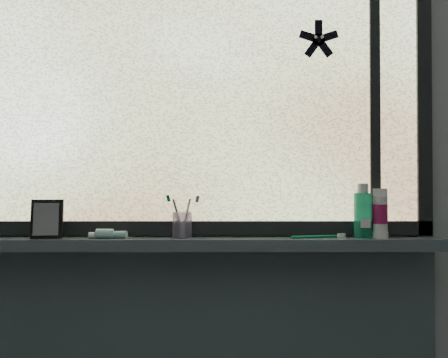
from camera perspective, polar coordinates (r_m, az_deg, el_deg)
name	(u,v)px	position (r m, az deg, el deg)	size (l,w,h in m)	color
wall_back	(207,172)	(1.80, -2.01, 0.81)	(3.00, 0.01, 2.50)	#9EA3A8
windowsill	(206,244)	(1.73, -2.10, -7.40)	(1.62, 0.14, 0.04)	#435159
window_pane	(206,93)	(1.81, -2.03, 9.74)	(1.50, 0.01, 1.00)	silver
frame_bottom	(206,228)	(1.78, -2.04, -5.62)	(1.60, 0.03, 0.05)	black
frame_right	(423,93)	(1.94, 21.82, 9.07)	(0.05, 0.03, 1.10)	black
frame_mullion	(374,93)	(1.88, 16.80, 9.35)	(0.04, 0.03, 1.00)	black
starfish_sticker	(319,40)	(1.87, 10.76, 15.37)	(0.15, 0.02, 0.15)	black
vanity_mirror	(47,219)	(1.81, -19.57, -4.33)	(0.11, 0.05, 0.13)	black
toothpaste_tube	(110,234)	(1.75, -12.86, -6.10)	(0.18, 0.04, 0.03)	white
toothbrush_cup	(182,225)	(1.74, -4.81, -5.25)	(0.07, 0.07, 0.09)	#A292C1
toothbrush_lying	(315,236)	(1.75, 10.31, -6.42)	(0.21, 0.02, 0.01)	#0D7959
mouthwash_bottle	(363,211)	(1.79, 15.59, -3.50)	(0.06, 0.06, 0.15)	#1D9773
cream_tube	(380,212)	(1.79, 17.42, -3.59)	(0.05, 0.05, 0.12)	silver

